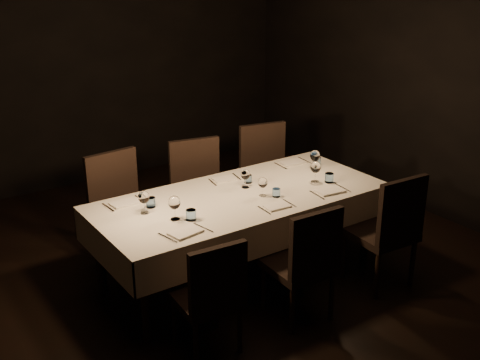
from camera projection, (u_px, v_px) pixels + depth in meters
room at (240, 111)px, 4.85m from camera, size 5.01×6.01×3.01m
dining_table at (240, 203)px, 5.14m from camera, size 2.52×1.12×0.76m
chair_near_left at (211, 292)px, 4.15m from camera, size 0.46×0.46×0.90m
place_setting_near_left at (182, 214)px, 4.55m from camera, size 0.37×0.42×0.20m
chair_near_center at (305, 260)px, 4.53m from camera, size 0.48×0.48×0.96m
place_setting_near_center at (270, 192)px, 5.00m from camera, size 0.30×0.39×0.17m
chair_near_right at (389, 227)px, 5.00m from camera, size 0.52×0.52×1.02m
place_setting_near_right at (323, 177)px, 5.31m from camera, size 0.36×0.42×0.19m
chair_far_left at (121, 206)px, 5.38m from camera, size 0.55×0.55×1.05m
place_setting_far_left at (140, 200)px, 4.81m from camera, size 0.35×0.41×0.19m
chair_far_center at (199, 190)px, 5.76m from camera, size 0.59×0.59×1.03m
place_setting_far_center at (240, 177)px, 5.33m from camera, size 0.32×0.40×0.17m
chair_far_right at (267, 172)px, 6.20m from camera, size 0.59×0.59×1.05m
place_setting_far_right at (308, 159)px, 5.75m from camera, size 0.36×0.42×0.20m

